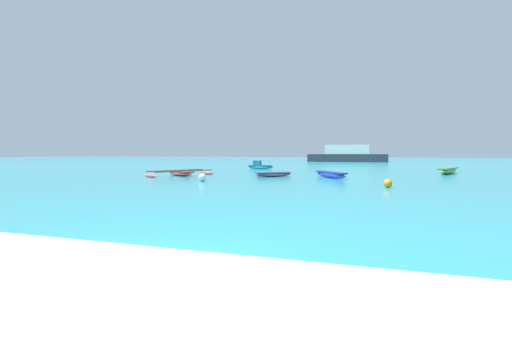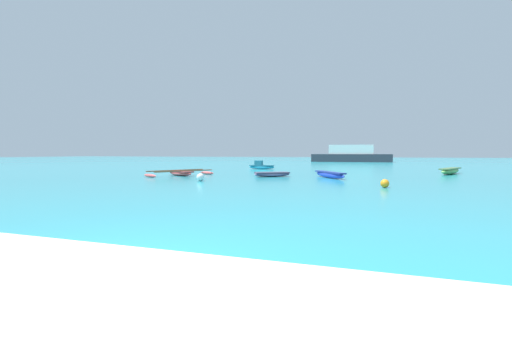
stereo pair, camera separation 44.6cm
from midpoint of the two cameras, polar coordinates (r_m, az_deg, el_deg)
The scene contains 9 objects.
ground_plane at distance 4.58m, azimuth -24.74°, elevation -16.33°, with size 240.00×240.00×0.00m.
moored_boat_0 at distance 23.02m, azimuth -13.01°, elevation -0.42°, with size 3.46×4.66×0.37m.
moored_boat_1 at distance 31.65m, azimuth 0.23°, elevation 0.74°, with size 2.43×0.73×0.79m.
moored_boat_2 at distance 21.55m, azimuth 2.22°, elevation -0.59°, with size 2.41×1.91×0.29m.
moored_boat_3 at distance 20.94m, azimuth 11.73°, elevation -0.63°, with size 2.28×3.14×0.38m.
moored_boat_4 at distance 27.88m, azimuth 28.98°, elevation -0.00°, with size 2.14×3.67×0.43m.
mooring_buoy_0 at distance 15.80m, azimuth 20.38°, elevation -2.00°, with size 0.37×0.37×0.37m.
mooring_buoy_1 at distance 18.37m, azimuth -9.62°, elevation -1.12°, with size 0.41×0.41×0.41m.
distant_ferry at distance 59.95m, azimuth 14.71°, elevation 2.53°, with size 13.01×2.86×2.86m.
Camera 1 is at (2.72, -3.26, 1.49)m, focal length 24.00 mm.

